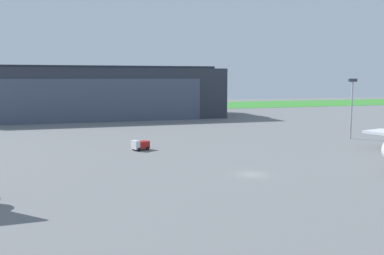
% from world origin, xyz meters
% --- Properties ---
extents(ground_plane, '(440.00, 440.00, 0.00)m').
position_xyz_m(ground_plane, '(0.00, 0.00, 0.00)').
color(ground_plane, slate).
extents(grass_field_strip, '(440.00, 56.00, 0.08)m').
position_xyz_m(grass_field_strip, '(0.00, 163.63, 0.04)').
color(grass_field_strip, '#35842E').
rests_on(grass_field_strip, ground_plane).
extents(maintenance_hangar, '(93.54, 37.79, 20.35)m').
position_xyz_m(maintenance_hangar, '(-15.26, 108.11, 9.72)').
color(maintenance_hangar, '#2D333D').
rests_on(maintenance_hangar, ground_plane).
extents(stair_truck, '(4.12, 3.40, 2.23)m').
position_xyz_m(stair_truck, '(-13.37, 28.02, 1.17)').
color(stair_truck, silver).
rests_on(stair_truck, ground_plane).
extents(apron_light_mast, '(2.40, 0.50, 15.44)m').
position_xyz_m(apron_light_mast, '(41.52, 29.11, 9.27)').
color(apron_light_mast, '#99999E').
rests_on(apron_light_mast, ground_plane).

